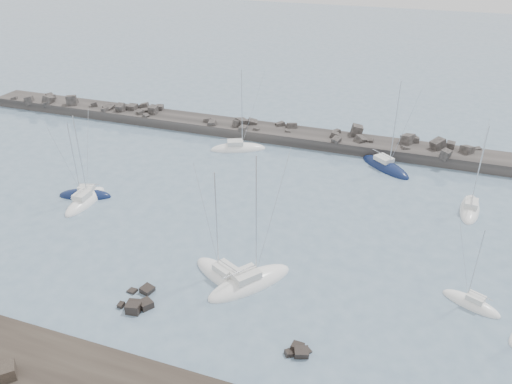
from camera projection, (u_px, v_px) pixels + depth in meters
ground at (206, 259)px, 59.03m from camera, size 400.00×400.00×0.00m
rock_cluster_near at (139, 302)px, 52.10m from camera, size 4.12×4.70×1.65m
rock_cluster_far at (299, 352)px, 46.14m from camera, size 2.55×2.07×1.34m
breakwater at (253, 133)px, 92.51m from camera, size 115.00×7.02×5.19m
sailboat_1 at (85, 195)px, 72.13m from camera, size 7.98×4.38×12.30m
sailboat_2 at (85, 202)px, 70.57m from camera, size 2.97×8.76×13.86m
sailboat_3 at (238, 149)px, 86.77m from camera, size 9.99×6.75×15.13m
sailboat_4 at (223, 276)px, 55.87m from camera, size 9.06×6.43×14.02m
sailboat_5 at (250, 283)px, 54.80m from camera, size 8.91×10.35×16.58m
sailboat_6 at (385, 167)px, 80.38m from camera, size 9.65×8.65×15.62m
sailboat_7 at (471, 304)px, 51.91m from camera, size 6.39×4.18×9.90m
sailboat_8 at (470, 209)px, 68.67m from camera, size 3.13×8.45×13.26m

